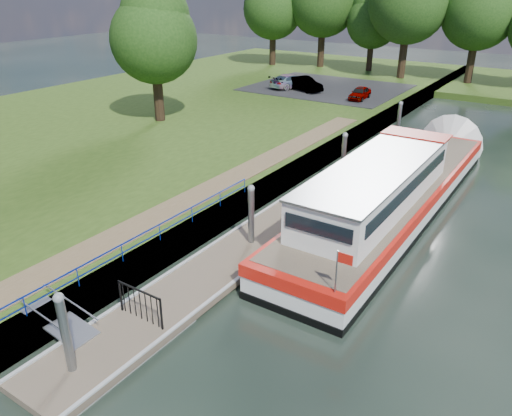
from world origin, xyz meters
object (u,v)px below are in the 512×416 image
Objects in this scene: car_b at (305,84)px; car_c at (290,81)px; pontoon at (303,209)px; barge at (396,189)px; car_a at (360,93)px.

car_b reaches higher than car_c.
pontoon is 6.74× the size of car_c.
car_b is (-15.64, 19.52, 0.39)m from barge.
car_b is at bearing 178.76° from car_c.
pontoon is 7.63× the size of car_b.
barge reaches higher than pontoon.
pontoon is at bearing 136.36° from car_c.
car_c is at bearing 168.39° from car_a.
car_b reaches higher than car_a.
car_b is (-12.04, 22.29, 1.30)m from pontoon.
car_c is at bearing 121.31° from pontoon.
barge is at bearing 146.12° from car_c.
car_c is (-17.48, 20.06, 0.39)m from barge.
car_a is (-6.28, 21.79, 1.18)m from pontoon.
car_c is (-7.60, 1.04, 0.11)m from car_a.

